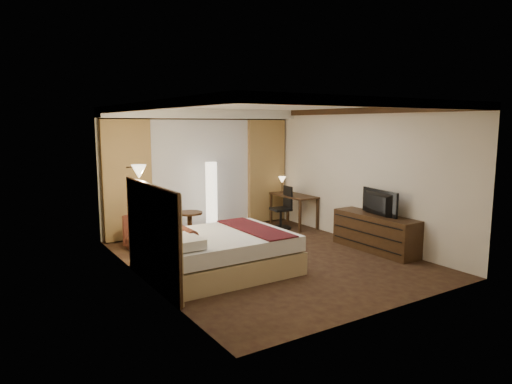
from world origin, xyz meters
TOP-DOWN VIEW (x-y plane):
  - floor at (0.00, 0.00)m, footprint 4.50×5.50m
  - ceiling at (0.00, 0.00)m, footprint 4.50×5.50m
  - back_wall at (0.00, 2.75)m, footprint 4.50×0.02m
  - left_wall at (-2.25, 0.00)m, footprint 0.02×5.50m
  - right_wall at (2.25, 0.00)m, footprint 0.02×5.50m
  - crown_molding at (0.00, 0.00)m, footprint 4.50×5.50m
  - soffit at (0.00, 2.50)m, footprint 4.50×0.50m
  - curtain_sheer at (0.00, 2.67)m, footprint 2.48×0.04m
  - curtain_left_drape at (-1.70, 2.61)m, footprint 1.00×0.14m
  - curtain_right_drape at (1.70, 2.61)m, footprint 1.00×0.14m
  - wall_sconce at (-2.09, 0.65)m, footprint 0.24×0.24m
  - bed at (-1.08, -0.22)m, footprint 2.22×1.73m
  - headboard at (-2.20, -0.22)m, footprint 0.12×2.03m
  - armchair at (-1.54, 1.75)m, footprint 0.99×1.00m
  - side_table at (-0.63, 1.95)m, footprint 0.53×0.53m
  - floor_lamp at (0.00, 2.20)m, footprint 0.33×0.33m
  - desk at (1.95, 1.82)m, footprint 0.55×1.23m
  - desk_lamp at (1.95, 2.29)m, footprint 0.18×0.18m
  - office_chair at (1.55, 1.77)m, footprint 0.53×0.53m
  - dresser at (2.00, -0.67)m, footprint 0.50×1.78m
  - television at (1.97, -0.67)m, footprint 0.72×1.06m

SIDE VIEW (x-z plane):
  - floor at x=0.00m, z-range -0.01..0.01m
  - side_table at x=-0.63m, z-range 0.00..0.59m
  - bed at x=-1.08m, z-range 0.00..0.65m
  - dresser at x=2.00m, z-range 0.00..0.69m
  - desk at x=1.95m, z-range 0.00..0.75m
  - armchair at x=-1.54m, z-range 0.00..0.77m
  - office_chair at x=1.55m, z-range 0.00..0.98m
  - headboard at x=-2.20m, z-range 0.00..1.50m
  - floor_lamp at x=0.00m, z-range 0.00..1.58m
  - desk_lamp at x=1.95m, z-range 0.75..1.09m
  - television at x=1.97m, z-range 0.91..1.04m
  - curtain_sheer at x=0.00m, z-range 0.02..2.48m
  - curtain_left_drape at x=-1.70m, z-range 0.02..2.48m
  - curtain_right_drape at x=1.70m, z-range 0.02..2.48m
  - back_wall at x=0.00m, z-range 0.00..2.70m
  - left_wall at x=-2.25m, z-range 0.00..2.70m
  - right_wall at x=2.25m, z-range 0.00..2.70m
  - wall_sconce at x=-2.09m, z-range 1.50..1.74m
  - soffit at x=0.00m, z-range 2.50..2.70m
  - crown_molding at x=0.00m, z-range 2.58..2.70m
  - ceiling at x=0.00m, z-range 2.70..2.71m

